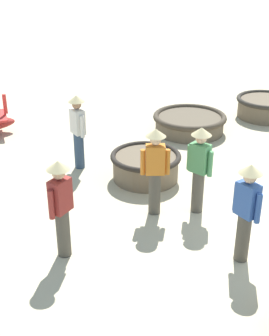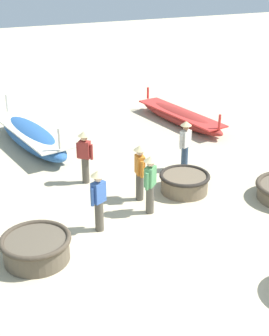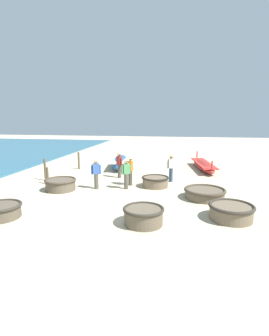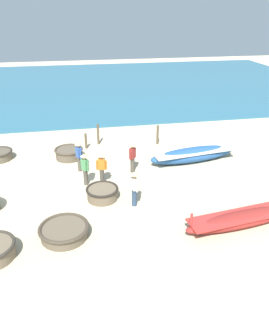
# 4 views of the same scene
# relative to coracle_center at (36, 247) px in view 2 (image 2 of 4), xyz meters

# --- Properties ---
(ground_plane) EXTENTS (80.00, 80.00, 0.00)m
(ground_plane) POSITION_rel_coracle_center_xyz_m (2.33, -1.51, -0.33)
(ground_plane) COLOR #C6B793
(coracle_center) EXTENTS (1.63, 1.63, 0.60)m
(coracle_center) POSITION_rel_coracle_center_xyz_m (0.00, 0.00, 0.00)
(coracle_center) COLOR brown
(coracle_center) RESTS_ON ground
(coracle_tilted) EXTENTS (1.49, 1.49, 0.57)m
(coracle_tilted) POSITION_rel_coracle_center_xyz_m (4.82, 1.47, -0.02)
(coracle_tilted) COLOR brown
(coracle_tilted) RESTS_ON ground
(long_boat_blue_hull) EXTENTS (1.97, 5.29, 1.42)m
(long_boat_blue_hull) POSITION_rel_coracle_center_xyz_m (1.66, 6.93, 0.08)
(long_boat_blue_hull) COLOR #285693
(long_boat_blue_hull) RESTS_ON ground
(long_boat_ochre_hull) EXTENTS (1.62, 5.18, 1.03)m
(long_boat_ochre_hull) POSITION_rel_coracle_center_xyz_m (7.84, 6.85, -0.02)
(long_boat_ochre_hull) COLOR maroon
(long_boat_ochre_hull) RESTS_ON ground
(fisherman_hauling) EXTENTS (0.36, 0.52, 1.67)m
(fisherman_hauling) POSITION_rel_coracle_center_xyz_m (3.41, 1.60, 0.63)
(fisherman_hauling) COLOR #4C473D
(fisherman_hauling) RESTS_ON ground
(fisherman_crouching) EXTENTS (0.50, 0.36, 1.67)m
(fisherman_crouching) POSITION_rel_coracle_center_xyz_m (5.62, 2.81, 0.63)
(fisherman_crouching) COLOR #2D425B
(fisherman_crouching) RESTS_ON ground
(fisherman_standing_right) EXTENTS (0.43, 0.39, 1.67)m
(fisherman_standing_right) POSITION_rel_coracle_center_xyz_m (3.33, 0.80, 0.63)
(fisherman_standing_right) COLOR #4C473D
(fisherman_standing_right) RESTS_ON ground
(fisherman_by_coracle) EXTENTS (0.49, 0.36, 1.67)m
(fisherman_by_coracle) POSITION_rel_coracle_center_xyz_m (1.77, 0.56, 0.63)
(fisherman_by_coracle) COLOR #4C473D
(fisherman_by_coracle) RESTS_ON ground
(fisherman_with_hat) EXTENTS (0.42, 0.39, 1.67)m
(fisherman_with_hat) POSITION_rel_coracle_center_xyz_m (2.40, 3.31, 0.63)
(fisherman_with_hat) COLOR #4C473D
(fisherman_with_hat) RESTS_ON ground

